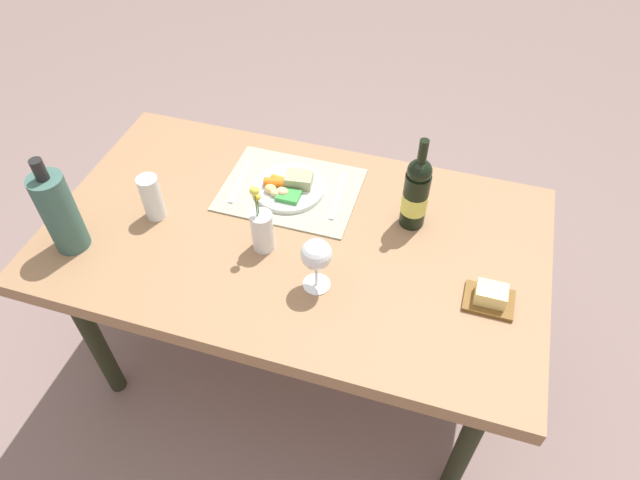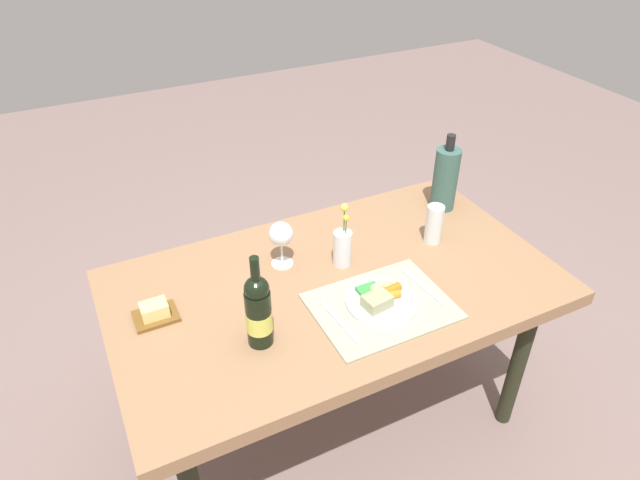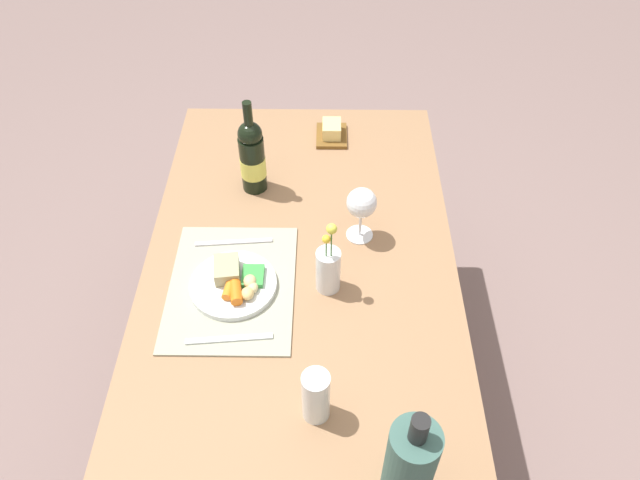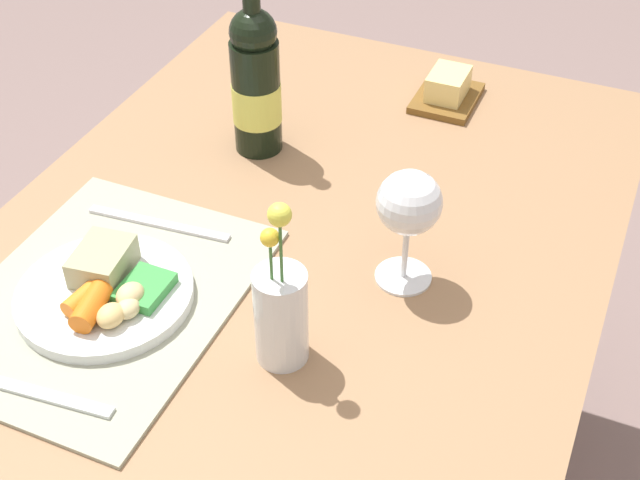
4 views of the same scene
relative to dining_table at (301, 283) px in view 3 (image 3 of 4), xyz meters
The scene contains 12 objects.
ground_plane 0.64m from the dining_table, ahead, with size 8.00×8.00×0.00m, color #7D6762.
dining_table is the anchor object (origin of this frame).
placemat 0.20m from the dining_table, 67.39° to the right, with size 0.42×0.32×0.01m, color #9DA089.
dinner_plate 0.20m from the dining_table, 65.67° to the right, with size 0.22×0.22×0.05m.
fork 0.22m from the dining_table, 113.21° to the right, with size 0.01×0.21×0.01m, color silver.
knife 0.30m from the dining_table, 34.12° to the right, with size 0.02×0.21×0.01m, color silver.
water_tumbler 0.45m from the dining_table, ahead, with size 0.06×0.06×0.15m.
flower_vase 0.17m from the dining_table, 48.21° to the left, with size 0.06×0.06×0.23m.
wine_bottle 0.40m from the dining_table, 155.20° to the right, with size 0.08×0.08×0.30m.
cooler_bottle 0.66m from the dining_table, 20.82° to the left, with size 0.09×0.09×0.31m.
butter_dish 0.58m from the dining_table, behind, with size 0.13×0.10×0.05m.
wine_glass 0.28m from the dining_table, 125.90° to the left, with size 0.08×0.08×0.17m.
Camera 3 is at (1.05, 0.07, 1.92)m, focal length 33.80 mm.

